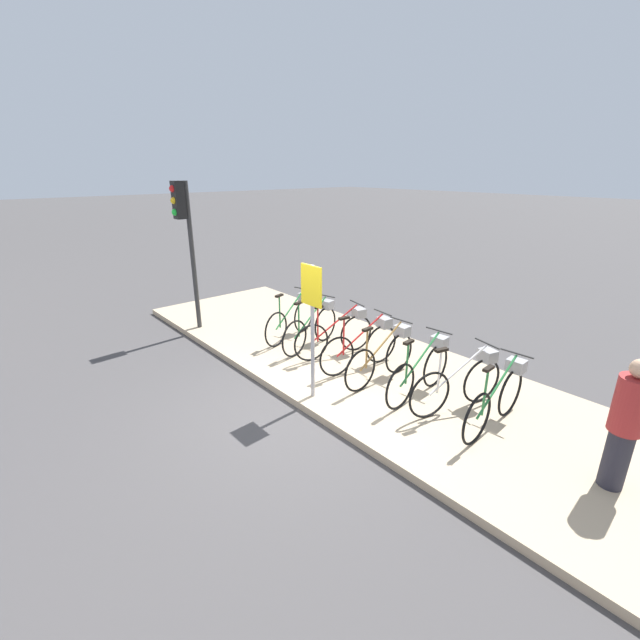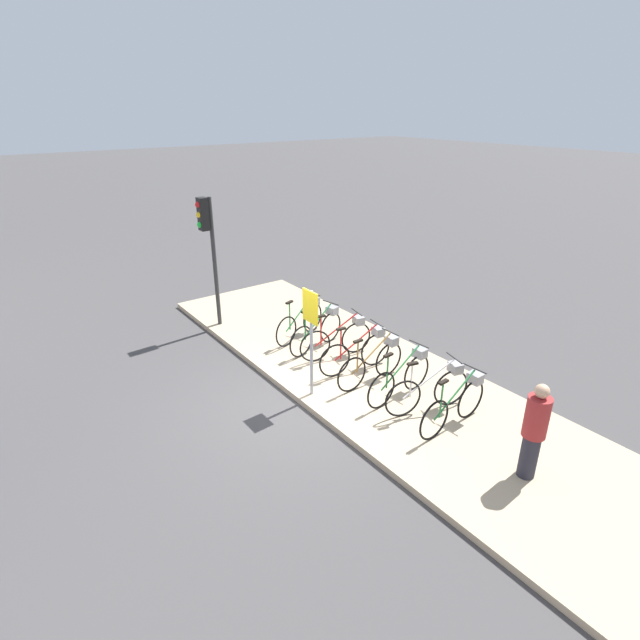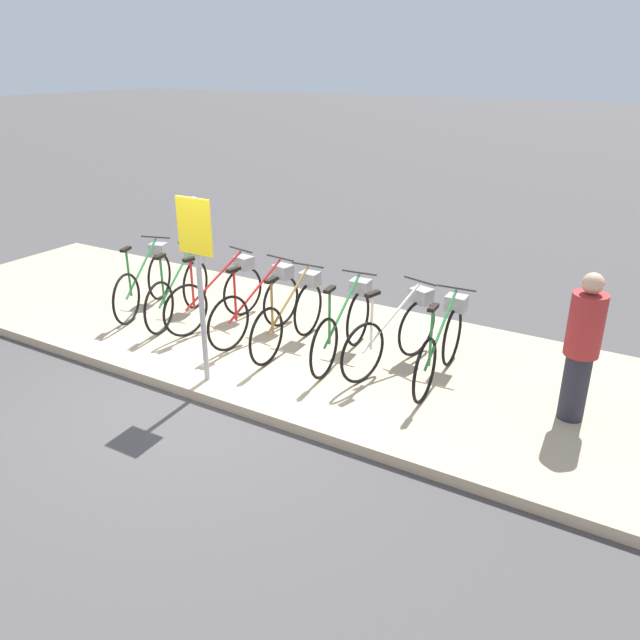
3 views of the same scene
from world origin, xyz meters
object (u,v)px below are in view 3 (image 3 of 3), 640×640
parked_bicycle_1 (181,287)px  parked_bicycle_6 (396,330)px  parked_bicycle_0 (146,279)px  parked_bicycle_4 (292,313)px  parked_bicycle_3 (260,303)px  pedestrian (582,345)px  parked_bicycle_5 (345,323)px  parked_bicycle_2 (220,292)px  sign_post (197,260)px  parked_bicycle_7 (442,342)px

parked_bicycle_1 → parked_bicycle_6: 3.24m
parked_bicycle_0 → parked_bicycle_4: bearing=-0.6°
parked_bicycle_1 → parked_bicycle_3: bearing=2.7°
pedestrian → parked_bicycle_4: bearing=179.9°
parked_bicycle_4 → parked_bicycle_6: (1.36, 0.17, 0.00)m
parked_bicycle_5 → parked_bicycle_6: size_ratio=1.03×
parked_bicycle_4 → pedestrian: bearing=-0.1°
parked_bicycle_0 → parked_bicycle_2: (1.29, 0.11, 0.00)m
parked_bicycle_0 → parked_bicycle_3: (2.01, 0.06, 0.00)m
parked_bicycle_0 → pedestrian: size_ratio=1.05×
parked_bicycle_0 → parked_bicycle_1: 0.68m
parked_bicycle_3 → sign_post: sign_post is taller
parked_bicycle_4 → parked_bicycle_5: same height
parked_bicycle_7 → parked_bicycle_1: bearing=-178.3°
parked_bicycle_4 → sign_post: sign_post is taller
parked_bicycle_1 → parked_bicycle_3: same height
parked_bicycle_6 → parked_bicycle_4: bearing=-173.1°
parked_bicycle_1 → parked_bicycle_5: bearing=0.9°
parked_bicycle_1 → parked_bicycle_7: 3.82m
parked_bicycle_1 → pedestrian: size_ratio=1.08×
pedestrian → parked_bicycle_3: bearing=178.7°
parked_bicycle_3 → parked_bicycle_6: size_ratio=1.02×
parked_bicycle_0 → parked_bicycle_5: (3.28, 0.04, 0.00)m
sign_post → parked_bicycle_7: bearing=31.4°
parked_bicycle_5 → sign_post: sign_post is taller
parked_bicycle_0 → pedestrian: bearing=-0.3°
parked_bicycle_3 → sign_post: bearing=-82.0°
parked_bicycle_2 → parked_bicycle_6: 2.63m
parked_bicycle_1 → parked_bicycle_6: bearing=2.6°
parked_bicycle_2 → pedestrian: 4.69m
parked_bicycle_6 → parked_bicycle_7: 0.59m
parked_bicycle_2 → sign_post: size_ratio=0.80×
parked_bicycle_2 → parked_bicycle_1: bearing=-169.3°
parked_bicycle_2 → parked_bicycle_5: bearing=-2.1°
pedestrian → sign_post: 4.02m
parked_bicycle_2 → parked_bicycle_6: (2.63, 0.03, 0.00)m
parked_bicycle_2 → parked_bicycle_6: bearing=0.7°
parked_bicycle_5 → parked_bicycle_7: size_ratio=1.00×
parked_bicycle_5 → sign_post: 1.98m
parked_bicycle_4 → pedestrian: (3.41, -0.01, 0.36)m
parked_bicycle_5 → pedestrian: (2.68, -0.07, 0.36)m
parked_bicycle_2 → parked_bicycle_0: bearing=-175.1°
parked_bicycle_4 → pedestrian: pedestrian is taller
parked_bicycle_1 → parked_bicycle_5: same height
parked_bicycle_7 → sign_post: bearing=-148.6°
parked_bicycle_0 → sign_post: sign_post is taller
parked_bicycle_5 → parked_bicycle_6: (0.63, 0.10, 0.00)m
parked_bicycle_6 → pedestrian: 2.09m
parked_bicycle_7 → parked_bicycle_6: bearing=176.6°
parked_bicycle_6 → sign_post: sign_post is taller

